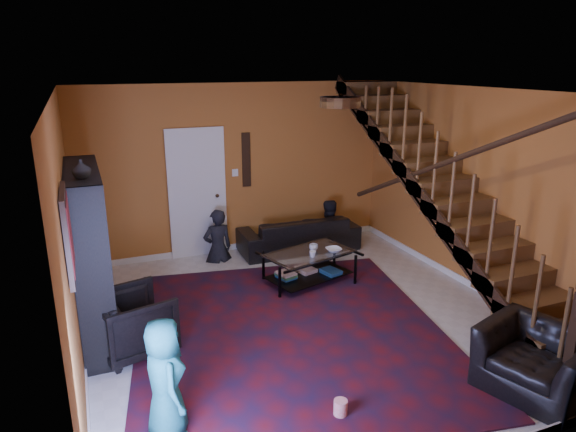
# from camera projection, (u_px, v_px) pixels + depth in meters

# --- Properties ---
(floor) EXTENTS (5.50, 5.50, 0.00)m
(floor) POSITION_uv_depth(u_px,v_px,m) (304.00, 319.00, 6.49)
(floor) COLOR beige
(floor) RESTS_ON ground
(room) EXTENTS (5.50, 5.50, 5.50)m
(room) POSITION_uv_depth(u_px,v_px,m) (179.00, 290.00, 7.17)
(room) COLOR #A76125
(room) RESTS_ON ground
(staircase) EXTENTS (0.95, 5.02, 3.18)m
(staircase) POSITION_uv_depth(u_px,v_px,m) (450.00, 196.00, 6.85)
(staircase) COLOR brown
(staircase) RESTS_ON floor
(bookshelf) EXTENTS (0.35, 1.80, 2.00)m
(bookshelf) POSITION_uv_depth(u_px,v_px,m) (92.00, 258.00, 5.86)
(bookshelf) COLOR black
(bookshelf) RESTS_ON floor
(door) EXTENTS (0.82, 0.05, 2.05)m
(door) POSITION_uv_depth(u_px,v_px,m) (197.00, 195.00, 8.35)
(door) COLOR silver
(door) RESTS_ON floor
(framed_picture) EXTENTS (0.04, 0.74, 0.74)m
(framed_picture) POSITION_uv_depth(u_px,v_px,m) (67.00, 234.00, 4.25)
(framed_picture) COLOR maroon
(framed_picture) RESTS_ON room
(wall_hanging) EXTENTS (0.14, 0.03, 0.90)m
(wall_hanging) POSITION_uv_depth(u_px,v_px,m) (246.00, 160.00, 8.51)
(wall_hanging) COLOR black
(wall_hanging) RESTS_ON room
(ceiling_fixture) EXTENTS (0.40, 0.40, 0.10)m
(ceiling_fixture) POSITION_uv_depth(u_px,v_px,m) (340.00, 102.00, 4.99)
(ceiling_fixture) COLOR #3F2814
(ceiling_fixture) RESTS_ON room
(rug) EXTENTS (4.24, 4.66, 0.02)m
(rug) POSITION_uv_depth(u_px,v_px,m) (290.00, 332.00, 6.14)
(rug) COLOR #4A0D13
(rug) RESTS_ON floor
(sofa) EXTENTS (2.04, 0.84, 0.59)m
(sofa) POSITION_uv_depth(u_px,v_px,m) (299.00, 233.00, 8.77)
(sofa) COLOR black
(sofa) RESTS_ON floor
(armchair_left) EXTENTS (0.95, 0.93, 0.71)m
(armchair_left) POSITION_uv_depth(u_px,v_px,m) (134.00, 322.00, 5.66)
(armchair_left) COLOR black
(armchair_left) RESTS_ON floor
(armchair_right) EXTENTS (1.13, 1.21, 0.64)m
(armchair_right) POSITION_uv_depth(u_px,v_px,m) (536.00, 361.00, 5.00)
(armchair_right) COLOR black
(armchair_right) RESTS_ON floor
(person_adult_a) EXTENTS (0.50, 0.35, 1.31)m
(person_adult_a) POSITION_uv_depth(u_px,v_px,m) (218.00, 248.00, 8.33)
(person_adult_a) COLOR black
(person_adult_a) RESTS_ON sofa
(person_adult_b) EXTENTS (0.64, 0.51, 1.26)m
(person_adult_b) POSITION_uv_depth(u_px,v_px,m) (328.00, 235.00, 9.06)
(person_adult_b) COLOR black
(person_adult_b) RESTS_ON sofa
(person_child) EXTENTS (0.41, 0.58, 1.11)m
(person_child) POSITION_uv_depth(u_px,v_px,m) (165.00, 380.00, 4.31)
(person_child) COLOR #1A6265
(person_child) RESTS_ON armchair_left
(coffee_table) EXTENTS (1.38, 1.02, 0.47)m
(coffee_table) POSITION_uv_depth(u_px,v_px,m) (309.00, 265.00, 7.46)
(coffee_table) COLOR black
(coffee_table) RESTS_ON floor
(cup_a) EXTENTS (0.16, 0.16, 0.10)m
(cup_a) POSITION_uv_depth(u_px,v_px,m) (314.00, 247.00, 7.47)
(cup_a) COLOR #999999
(cup_a) RESTS_ON coffee_table
(cup_b) EXTENTS (0.13, 0.13, 0.09)m
(cup_b) POSITION_uv_depth(u_px,v_px,m) (313.00, 254.00, 7.23)
(cup_b) COLOR #999999
(cup_b) RESTS_ON coffee_table
(bowl) EXTENTS (0.22, 0.22, 0.05)m
(bowl) POSITION_uv_depth(u_px,v_px,m) (334.00, 250.00, 7.44)
(bowl) COLOR #999999
(bowl) RESTS_ON coffee_table
(vase) EXTENTS (0.18, 0.18, 0.19)m
(vase) POSITION_uv_depth(u_px,v_px,m) (81.00, 169.00, 5.09)
(vase) COLOR #999999
(vase) RESTS_ON bookshelf
(popcorn_bucket) EXTENTS (0.17, 0.17, 0.15)m
(popcorn_bucket) POSITION_uv_depth(u_px,v_px,m) (341.00, 407.00, 4.68)
(popcorn_bucket) COLOR red
(popcorn_bucket) RESTS_ON rug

